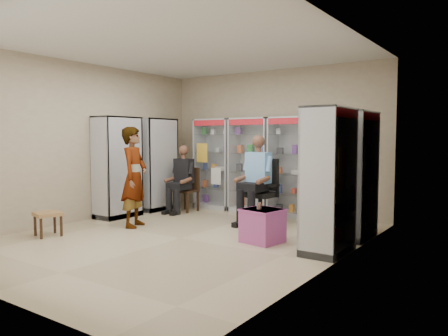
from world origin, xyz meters
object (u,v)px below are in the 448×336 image
Objects in this scene: cabinet_right_far at (355,175)px; woven_stool_a at (336,223)px; cabinet_left_far at (156,164)px; office_chair at (260,191)px; cabinet_back_mid at (252,165)px; pink_trunk at (263,226)px; woven_stool_b at (48,224)px; cabinet_back_right at (292,167)px; seated_shopkeeper at (259,182)px; wooden_chair at (186,190)px; cabinet_left_near at (118,167)px; standing_man at (134,177)px; cabinet_back_left at (215,164)px; cabinet_right_near at (329,181)px.

woven_stool_a is at bearing 70.10° from cabinet_right_far.
cabinet_left_far is 1.66× the size of office_chair.
cabinet_right_far reaches higher than woven_stool_a.
cabinet_left_far is (-1.88, -0.93, 0.00)m from cabinet_back_mid.
pink_trunk is 1.48× the size of woven_stool_a.
cabinet_back_mid is at bearing 68.46° from woven_stool_b.
cabinet_right_far reaches higher than pink_trunk.
cabinet_back_right reaches higher than seated_shopkeeper.
cabinet_left_near is at bearing -117.61° from wooden_chair.
standing_man is (-2.46, -0.28, 0.63)m from pink_trunk.
cabinet_back_right is 1.00× the size of cabinet_left_near.
office_chair is at bearing -51.08° from cabinet_back_mid.
cabinet_left_near is (0.00, -1.10, 0.00)m from cabinet_left_far.
woven_stool_b is 0.22× the size of standing_man.
pink_trunk is at bearing -120.34° from woven_stool_a.
cabinet_back_left is 3.71m from cabinet_right_far.
cabinet_back_mid is at bearing 130.98° from seated_shopkeeper.
cabinet_left_near is 2.85m from seated_shopkeeper.
cabinet_right_far and cabinet_left_near have the same top height.
cabinet_back_mid is (0.95, 0.00, 0.00)m from cabinet_back_left.
seated_shopkeeper is at bearing 85.73° from cabinet_right_far.
pink_trunk is at bearing -55.20° from cabinet_back_mid.
cabinet_right_near is 2.26m from office_chair.
office_chair reaches higher than woven_stool_a.
cabinet_back_mid reaches higher than seated_shopkeeper.
cabinet_left_far is at bearing 97.27° from woven_stool_b.
cabinet_left_near is 2.13× the size of wooden_chair.
cabinet_right_far reaches higher than seated_shopkeeper.
cabinet_back_mid is 5.59× the size of woven_stool_a.
wooden_chair is at bearing -108.90° from cabinet_back_left.
cabinet_right_far is 5.59× the size of woven_stool_a.
cabinet_back_left is 1.66× the size of office_chair.
cabinet_back_mid and cabinet_left_far have the same top height.
standing_man is at bearing -133.80° from office_chair.
pink_trunk is (0.59, -2.22, -0.74)m from cabinet_back_right.
cabinet_right_far is at bearing -19.90° from woven_stool_a.
woven_stool_a is at bearing 15.14° from cabinet_right_near.
cabinet_back_right is 3.48m from cabinet_left_near.
seated_shopkeeper is at bearing -52.52° from cabinet_back_mid.
cabinet_back_left is 1.00× the size of cabinet_left_near.
cabinet_left_far and cabinet_left_near have the same top height.
pink_trunk is at bearing -28.50° from wooden_chair.
seated_shopkeeper is 1.54m from pink_trunk.
cabinet_right_near is at bearing 21.33° from woven_stool_b.
cabinet_back_mid is at bearing 132.42° from office_chair.
pink_trunk is (2.74, -1.49, -0.21)m from wooden_chair.
cabinet_left_far is (-0.93, -0.93, 0.00)m from cabinet_back_left.
cabinet_left_near is at bearing 41.32° from standing_man.
standing_man reaches higher than woven_stool_b.
wooden_chair is at bearing 152.39° from cabinet_left_near.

